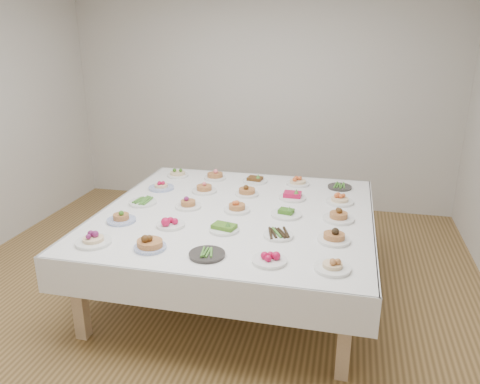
% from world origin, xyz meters
% --- Properties ---
extents(room_envelope, '(5.02, 5.02, 2.81)m').
position_xyz_m(room_envelope, '(0.00, 0.00, 1.83)').
color(room_envelope, olive).
rests_on(room_envelope, ground).
extents(display_table, '(2.33, 2.33, 0.75)m').
position_xyz_m(display_table, '(0.24, 0.19, 0.69)').
color(display_table, white).
rests_on(display_table, ground).
extents(dish_0, '(0.26, 0.26, 0.15)m').
position_xyz_m(dish_0, '(-0.63, -0.67, 0.82)').
color(dish_0, white).
rests_on(dish_0, display_table).
extents(dish_1, '(0.24, 0.24, 0.14)m').
position_xyz_m(dish_1, '(-0.18, -0.66, 0.82)').
color(dish_1, '#4C66B2').
rests_on(dish_1, display_table).
extents(dish_2, '(0.25, 0.25, 0.05)m').
position_xyz_m(dish_2, '(0.25, -0.67, 0.77)').
color(dish_2, '#2F2C29').
rests_on(dish_2, display_table).
extents(dish_3, '(0.24, 0.24, 0.09)m').
position_xyz_m(dish_3, '(0.69, -0.66, 0.79)').
color(dish_3, white).
rests_on(dish_3, display_table).
extents(dish_4, '(0.24, 0.24, 0.12)m').
position_xyz_m(dish_4, '(1.11, -0.68, 0.80)').
color(dish_4, white).
rests_on(dish_4, display_table).
extents(dish_5, '(0.23, 0.23, 0.12)m').
position_xyz_m(dish_5, '(-0.62, -0.24, 0.80)').
color(dish_5, '#4C66B2').
rests_on(dish_5, display_table).
extents(dish_6, '(0.23, 0.23, 0.10)m').
position_xyz_m(dish_6, '(-0.19, -0.24, 0.79)').
color(dish_6, white).
rests_on(dish_6, display_table).
extents(dish_7, '(0.23, 0.23, 0.11)m').
position_xyz_m(dish_7, '(0.25, -0.23, 0.80)').
color(dish_7, white).
rests_on(dish_7, display_table).
extents(dish_8, '(0.25, 0.23, 0.06)m').
position_xyz_m(dish_8, '(0.68, -0.24, 0.78)').
color(dish_8, white).
rests_on(dish_8, display_table).
extents(dish_9, '(0.24, 0.24, 0.14)m').
position_xyz_m(dish_9, '(1.10, -0.23, 0.82)').
color(dish_9, white).
rests_on(dish_9, display_table).
extents(dish_10, '(0.25, 0.25, 0.06)m').
position_xyz_m(dish_10, '(-0.63, 0.19, 0.78)').
color(dish_10, white).
rests_on(dish_10, display_table).
extents(dish_11, '(0.23, 0.23, 0.12)m').
position_xyz_m(dish_11, '(-0.19, 0.19, 0.80)').
color(dish_11, white).
rests_on(dish_11, display_table).
extents(dish_12, '(0.22, 0.22, 0.12)m').
position_xyz_m(dish_12, '(0.25, 0.20, 0.80)').
color(dish_12, white).
rests_on(dish_12, display_table).
extents(dish_13, '(0.26, 0.26, 0.10)m').
position_xyz_m(dish_13, '(0.68, 0.20, 0.79)').
color(dish_13, white).
rests_on(dish_13, display_table).
extents(dish_14, '(0.25, 0.25, 0.13)m').
position_xyz_m(dish_14, '(1.12, 0.20, 0.81)').
color(dish_14, white).
rests_on(dish_14, display_table).
extents(dish_15, '(0.25, 0.25, 0.11)m').
position_xyz_m(dish_15, '(-0.62, 0.62, 0.80)').
color(dish_15, '#4C66B2').
rests_on(dish_15, display_table).
extents(dish_16, '(0.24, 0.24, 0.13)m').
position_xyz_m(dish_16, '(-0.18, 0.63, 0.81)').
color(dish_16, white).
rests_on(dish_16, display_table).
extents(dish_17, '(0.22, 0.22, 0.12)m').
position_xyz_m(dish_17, '(0.24, 0.64, 0.80)').
color(dish_17, white).
rests_on(dish_17, display_table).
extents(dish_18, '(0.25, 0.25, 0.11)m').
position_xyz_m(dish_18, '(0.68, 0.63, 0.80)').
color(dish_18, white).
rests_on(dish_18, display_table).
extents(dish_19, '(0.25, 0.25, 0.14)m').
position_xyz_m(dish_19, '(1.11, 0.62, 0.82)').
color(dish_19, white).
rests_on(dish_19, display_table).
extents(dish_20, '(0.22, 0.22, 0.13)m').
position_xyz_m(dish_20, '(-0.61, 1.06, 0.81)').
color(dish_20, white).
rests_on(dish_20, display_table).
extents(dish_21, '(0.23, 0.23, 0.12)m').
position_xyz_m(dish_21, '(-0.19, 1.06, 0.80)').
color(dish_21, white).
rests_on(dish_21, display_table).
extents(dish_22, '(0.25, 0.25, 0.11)m').
position_xyz_m(dish_22, '(0.24, 1.05, 0.80)').
color(dish_22, white).
rests_on(dish_22, display_table).
extents(dish_23, '(0.23, 0.23, 0.13)m').
position_xyz_m(dish_23, '(0.68, 1.06, 0.81)').
color(dish_23, white).
rests_on(dish_23, display_table).
extents(dish_24, '(0.23, 0.23, 0.05)m').
position_xyz_m(dish_24, '(1.10, 1.05, 0.77)').
color(dish_24, '#2F2C29').
rests_on(dish_24, display_table).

